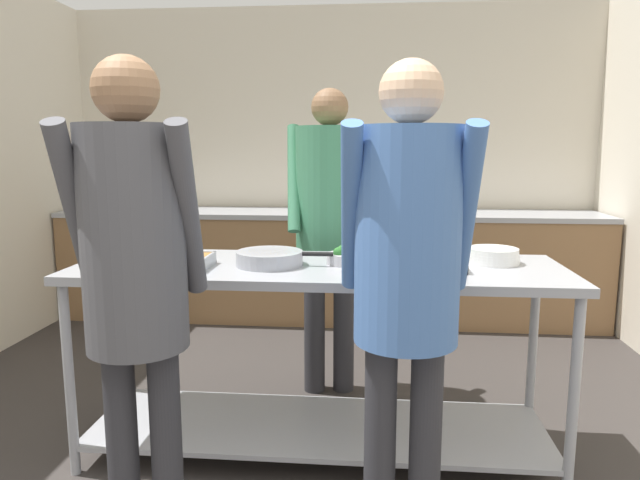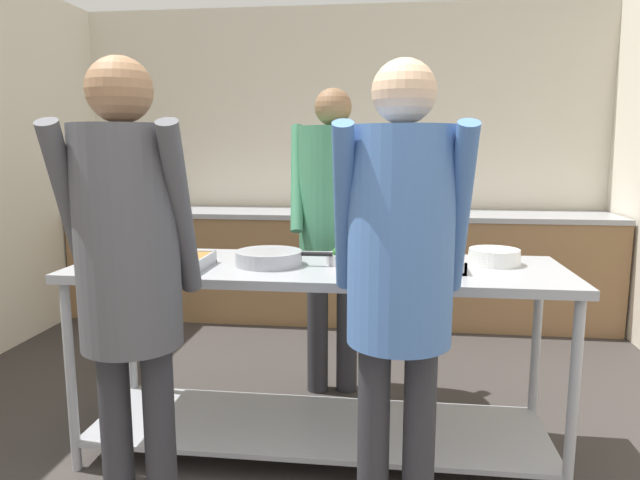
{
  "view_description": "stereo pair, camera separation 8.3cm",
  "coord_description": "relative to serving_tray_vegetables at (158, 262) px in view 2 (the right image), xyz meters",
  "views": [
    {
      "loc": [
        0.37,
        -1.0,
        1.45
      ],
      "look_at": [
        0.13,
        1.65,
        1.01
      ],
      "focal_mm": 32.0,
      "sensor_mm": 36.0,
      "label": 1
    },
    {
      "loc": [
        0.45,
        -0.99,
        1.45
      ],
      "look_at": [
        0.13,
        1.65,
        1.01
      ],
      "focal_mm": 32.0,
      "sensor_mm": 36.0,
      "label": 2
    }
  ],
  "objects": [
    {
      "name": "wall_rear",
      "position": [
        0.58,
        2.71,
        0.39
      ],
      "size": [
        4.66,
        0.06,
        2.65
      ],
      "color": "beige",
      "rests_on": "ground_plane"
    },
    {
      "name": "back_counter",
      "position": [
        0.58,
        2.34,
        -0.48
      ],
      "size": [
        4.5,
        0.65,
        0.92
      ],
      "color": "olive",
      "rests_on": "ground_plane"
    },
    {
      "name": "serving_counter",
      "position": [
        0.7,
        0.14,
        -0.32
      ],
      "size": [
        2.23,
        0.7,
        0.91
      ],
      "color": "#9EA0A8",
      "rests_on": "ground_plane"
    },
    {
      "name": "serving_tray_vegetables",
      "position": [
        0.0,
        0.0,
        0.0
      ],
      "size": [
        0.45,
        0.3,
        0.05
      ],
      "color": "#9EA0A8",
      "rests_on": "serving_counter"
    },
    {
      "name": "sauce_pan",
      "position": [
        0.48,
        0.11,
        0.01
      ],
      "size": [
        0.44,
        0.3,
        0.07
      ],
      "color": "#9EA0A8",
      "rests_on": "serving_counter"
    },
    {
      "name": "broccoli_bowl",
      "position": [
        0.83,
        0.18,
        0.01
      ],
      "size": [
        0.18,
        0.18,
        0.09
      ],
      "color": "#B2B2B7",
      "rests_on": "serving_counter"
    },
    {
      "name": "serving_tray_roast",
      "position": [
        1.16,
        0.12,
        -0.0
      ],
      "size": [
        0.4,
        0.27,
        0.05
      ],
      "color": "#9EA0A8",
      "rests_on": "serving_counter"
    },
    {
      "name": "plate_stack",
      "position": [
        1.51,
        0.26,
        0.01
      ],
      "size": [
        0.24,
        0.24,
        0.07
      ],
      "color": "white",
      "rests_on": "serving_counter"
    },
    {
      "name": "guest_serving_left",
      "position": [
        1.07,
        -0.51,
        0.13
      ],
      "size": [
        0.45,
        0.35,
        1.73
      ],
      "color": "#2D2D33",
      "rests_on": "ground_plane"
    },
    {
      "name": "guest_serving_right",
      "position": [
        0.18,
        -0.65,
        0.14
      ],
      "size": [
        0.46,
        0.38,
        1.73
      ],
      "color": "#2D2D33",
      "rests_on": "ground_plane"
    },
    {
      "name": "cook_behind_counter",
      "position": [
        0.7,
        0.84,
        0.16
      ],
      "size": [
        0.52,
        0.4,
        1.78
      ],
      "color": "#2D2D33",
      "rests_on": "ground_plane"
    },
    {
      "name": "water_bottle",
      "position": [
        -1.48,
        2.42,
        0.11
      ],
      "size": [
        0.06,
        0.06,
        0.29
      ],
      "color": "brown",
      "rests_on": "back_counter"
    }
  ]
}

